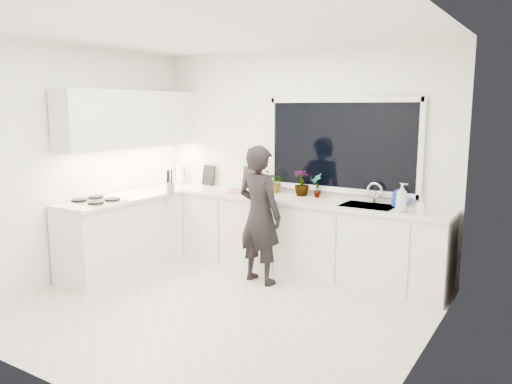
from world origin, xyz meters
The scene contains 25 objects.
floor centered at (0.00, 0.00, -0.01)m, with size 4.00×3.50×0.02m, color beige.
wall_back centered at (0.00, 1.76, 1.35)m, with size 4.00×0.02×2.70m, color white.
wall_left centered at (-2.01, 0.00, 1.35)m, with size 0.02×3.50×2.70m, color white.
wall_right centered at (2.01, 0.00, 1.35)m, with size 0.02×3.50×2.70m, color white.
ceiling centered at (0.00, 0.00, 2.71)m, with size 4.00×3.50×0.02m, color white.
window centered at (0.60, 1.73, 1.55)m, with size 1.80×0.02×1.00m, color black.
base_cabinets_back centered at (0.00, 1.45, 0.44)m, with size 3.92×0.58×0.88m, color white.
base_cabinets_left centered at (-1.67, 0.35, 0.44)m, with size 0.58×1.60×0.88m, color white.
countertop_back centered at (0.00, 1.44, 0.90)m, with size 3.94×0.62×0.04m, color silver.
countertop_left centered at (-1.67, 0.35, 0.90)m, with size 0.62×1.60×0.04m, color silver.
upper_cabinets centered at (-1.79, 0.70, 1.85)m, with size 0.34×2.10×0.70m, color white.
sink centered at (1.05, 1.45, 0.87)m, with size 0.58×0.42×0.14m, color silver.
faucet centered at (1.05, 1.65, 1.03)m, with size 0.03×0.03×0.22m, color silver.
stovetop centered at (-1.69, 0.00, 0.94)m, with size 0.56×0.48×0.03m, color black.
person centered at (-0.02, 0.90, 0.79)m, with size 0.58×0.38×1.58m, color black.
pizza_tray centered at (-0.55, 1.42, 0.94)m, with size 0.47×0.35×0.03m, color #BCBDC1.
pizza centered at (-0.55, 1.42, 0.95)m, with size 0.43×0.31×0.01m, color red.
watering_can centered at (1.33, 1.61, 0.98)m, with size 0.14×0.14×0.13m, color #1538C8.
paper_towel_roll centered at (-1.75, 1.55, 1.05)m, with size 0.11×0.11×0.26m, color white.
knife_block centered at (-1.80, 1.59, 1.03)m, with size 0.13×0.10×0.22m, color #976946.
utensil_crock centered at (-1.28, 0.80, 1.00)m, with size 0.13×0.13×0.16m, color silver.
picture_frame_large centered at (-1.35, 1.69, 1.06)m, with size 0.22×0.02×0.28m, color black.
picture_frame_small centered at (-0.66, 1.69, 1.07)m, with size 0.25×0.02×0.30m, color black.
herb_plants centered at (-0.03, 1.61, 1.07)m, with size 0.83×0.30×0.32m.
soap_bottles centered at (1.50, 1.30, 1.06)m, with size 0.32×0.13×0.30m.
Camera 1 is at (2.88, -3.80, 1.99)m, focal length 35.00 mm.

